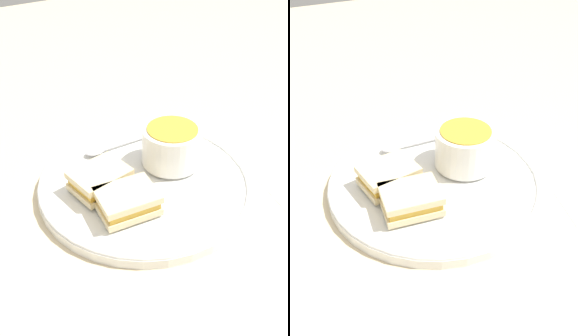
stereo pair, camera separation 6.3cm
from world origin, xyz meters
The scene contains 6 objects.
ground_plane centered at (0.00, 0.00, 0.00)m, with size 2.40×2.40×0.00m, color beige.
plate centered at (0.00, 0.00, 0.01)m, with size 0.34×0.34×0.02m.
soup_bowl centered at (0.01, -0.06, 0.05)m, with size 0.10×0.10×0.07m.
spoon centered at (0.10, 0.02, 0.02)m, with size 0.03×0.13×0.01m.
sandwich_half_near centered at (0.01, 0.07, 0.04)m, with size 0.08×0.09×0.03m.
sandwich_half_far centered at (-0.05, 0.06, 0.04)m, with size 0.08×0.09×0.03m.
Camera 2 is at (-0.45, 0.22, 0.42)m, focal length 42.00 mm.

